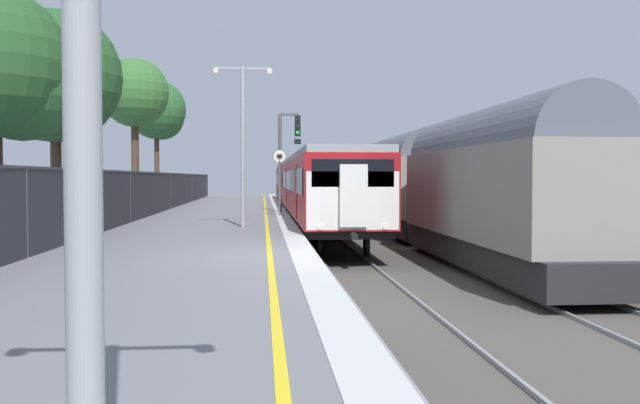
# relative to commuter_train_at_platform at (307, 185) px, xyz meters

# --- Properties ---
(ground) EXTENTS (17.40, 110.00, 1.21)m
(ground) POSITION_rel_commuter_train_at_platform_xyz_m (0.54, -26.18, -1.88)
(ground) COLOR slate
(commuter_train_at_platform) EXTENTS (2.83, 42.91, 3.81)m
(commuter_train_at_platform) POSITION_rel_commuter_train_at_platform_xyz_m (0.00, 0.00, 0.00)
(commuter_train_at_platform) COLOR maroon
(commuter_train_at_platform) RESTS_ON ground
(freight_train_adjacent_track) EXTENTS (2.60, 54.52, 4.61)m
(freight_train_adjacent_track) POSITION_rel_commuter_train_at_platform_xyz_m (4.00, -1.06, 0.25)
(freight_train_adjacent_track) COLOR #232326
(freight_train_adjacent_track) RESTS_ON ground
(signal_gantry) EXTENTS (1.10, 0.24, 4.79)m
(signal_gantry) POSITION_rel_commuter_train_at_platform_xyz_m (-1.47, -7.09, 1.73)
(signal_gantry) COLOR #47474C
(signal_gantry) RESTS_ON ground
(speed_limit_sign) EXTENTS (0.59, 0.08, 2.92)m
(speed_limit_sign) POSITION_rel_commuter_train_at_platform_xyz_m (-1.85, -10.08, 0.58)
(speed_limit_sign) COLOR #59595B
(speed_limit_sign) RESTS_ON ground
(platform_lamp_mid) EXTENTS (2.00, 0.20, 5.47)m
(platform_lamp_mid) POSITION_rel_commuter_train_at_platform_xyz_m (-3.26, -17.28, 1.97)
(platform_lamp_mid) COLOR #93999E
(platform_lamp_mid) RESTS_ON ground
(platform_back_fence) EXTENTS (0.07, 99.00, 1.94)m
(platform_back_fence) POSITION_rel_commuter_train_at_platform_xyz_m (-7.55, -26.18, -0.26)
(platform_back_fence) COLOR #282B2D
(platform_back_fence) RESTS_ON ground
(background_tree_left) EXTENTS (3.71, 3.71, 8.15)m
(background_tree_left) POSITION_rel_commuter_train_at_platform_xyz_m (-9.54, -1.94, 4.86)
(background_tree_left) COLOR #473323
(background_tree_left) RESTS_ON ground
(background_tree_centre) EXTENTS (4.68, 4.68, 7.61)m
(background_tree_centre) POSITION_rel_commuter_train_at_platform_xyz_m (-9.92, -15.57, 3.85)
(background_tree_centre) COLOR #473323
(background_tree_centre) RESTS_ON ground
(background_tree_right) EXTENTS (4.15, 4.15, 8.53)m
(background_tree_right) POSITION_rel_commuter_train_at_platform_xyz_m (-9.92, 9.47, 5.00)
(background_tree_right) COLOR #473323
(background_tree_right) RESTS_ON ground
(background_tree_back) EXTENTS (3.88, 3.74, 6.40)m
(background_tree_back) POSITION_rel_commuter_train_at_platform_xyz_m (-9.06, -23.15, 3.10)
(background_tree_back) COLOR #473323
(background_tree_back) RESTS_ON ground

